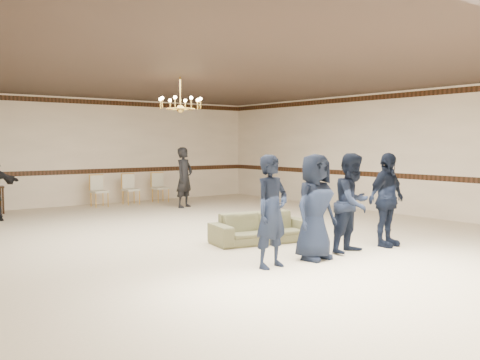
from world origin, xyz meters
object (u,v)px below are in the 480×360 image
object	(u,v)px
banquet_chair_mid	(131,189)
chandelier	(180,93)
boy_c	(353,203)
settee	(261,228)
adult_right	(184,177)
boy_d	(387,200)
boy_b	(315,207)
banquet_chair_right	(160,188)
boy_a	(272,211)
banquet_chair_left	(99,191)

from	to	relation	value
banquet_chair_mid	chandelier	bearing A→B (deg)	-107.80
boy_c	banquet_chair_mid	bearing A→B (deg)	79.69
chandelier	boy_c	xyz separation A→B (m)	(1.26, -3.51, -2.03)
chandelier	banquet_chair_mid	size ratio (longest dim) A/B	1.03
chandelier	settee	bearing A→B (deg)	-71.77
adult_right	boy_c	bearing A→B (deg)	-121.94
boy_d	boy_c	bearing A→B (deg)	175.31
boy_c	boy_d	bearing A→B (deg)	-9.56
boy_b	banquet_chair_right	size ratio (longest dim) A/B	1.84
chandelier	boy_a	xyz separation A→B (m)	(-0.54, -3.51, -2.03)
banquet_chair_right	boy_b	bearing A→B (deg)	-102.87
settee	banquet_chair_mid	world-z (taller)	banquet_chair_mid
boy_d	settee	size ratio (longest dim) A/B	0.89
chandelier	adult_right	bearing A→B (deg)	57.87
banquet_chair_left	banquet_chair_right	distance (m)	2.00
banquet_chair_mid	banquet_chair_right	bearing A→B (deg)	-3.05
boy_c	banquet_chair_mid	world-z (taller)	boy_c
boy_c	boy_b	bearing A→B (deg)	170.44
chandelier	boy_d	world-z (taller)	chandelier
adult_right	banquet_chair_right	bearing A→B (deg)	62.87
boy_c	banquet_chair_left	world-z (taller)	boy_c
banquet_chair_mid	settee	bearing A→B (deg)	-99.17
boy_c	banquet_chair_left	xyz separation A→B (m)	(-0.88, 8.75, -0.38)
boy_b	banquet_chair_left	world-z (taller)	boy_b
chandelier	boy_d	bearing A→B (deg)	-58.37
settee	chandelier	bearing A→B (deg)	119.60
boy_a	settee	xyz separation A→B (m)	(1.15, 1.64, -0.57)
chandelier	banquet_chair_right	bearing A→B (deg)	65.57
chandelier	settee	world-z (taller)	chandelier
settee	banquet_chair_mid	distance (m)	7.15
boy_a	banquet_chair_left	world-z (taller)	boy_a
chandelier	banquet_chair_mid	distance (m)	5.93
boy_d	banquet_chair_mid	bearing A→B (deg)	90.43
boy_a	settee	world-z (taller)	boy_a
chandelier	adult_right	world-z (taller)	chandelier
boy_c	banquet_chair_right	world-z (taller)	boy_c
boy_d	chandelier	bearing A→B (deg)	116.94
boy_b	boy_c	size ratio (longest dim) A/B	1.00
boy_a	banquet_chair_right	world-z (taller)	boy_a
boy_c	settee	size ratio (longest dim) A/B	0.89
adult_right	settee	bearing A→B (deg)	-130.66
banquet_chair_mid	banquet_chair_right	distance (m)	1.00
boy_b	banquet_chair_right	distance (m)	8.99
chandelier	boy_c	world-z (taller)	chandelier
chandelier	boy_a	bearing A→B (deg)	-98.69
boy_b	boy_c	xyz separation A→B (m)	(0.90, 0.00, 0.00)
banquet_chair_mid	banquet_chair_right	xyz separation A→B (m)	(1.00, 0.00, 0.00)
banquet_chair_mid	banquet_chair_right	world-z (taller)	same
settee	banquet_chair_left	xyz separation A→B (m)	(-0.24, 7.11, 0.18)
chandelier	banquet_chair_left	size ratio (longest dim) A/B	1.03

